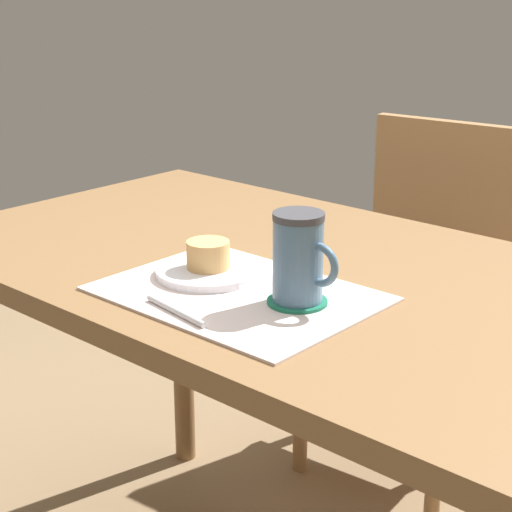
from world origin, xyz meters
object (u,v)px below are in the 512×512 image
Objects in this scene: wooden_chair at (420,280)px; pastry at (208,255)px; pastry_plate at (208,272)px; dining_table at (274,310)px; coffee_mug at (299,257)px.

wooden_chair is 0.90m from pastry.
dining_table is at bearing 78.65° from pastry_plate.
wooden_chair is 0.89m from pastry_plate.
coffee_mug is (0.15, -0.12, 0.16)m from dining_table.
wooden_chair reaches higher than dining_table.
coffee_mug reaches higher than wooden_chair.
pastry is (0.00, 0.00, 0.03)m from pastry_plate.
pastry_plate is 0.19m from coffee_mug.
pastry_plate is (0.12, -0.84, 0.27)m from wooden_chair.
wooden_chair is at bearing 109.38° from coffee_mug.
pastry is (0.12, -0.84, 0.30)m from wooden_chair.
dining_table is at bearing 95.50° from wooden_chair.
coffee_mug reaches higher than pastry_plate.
wooden_chair is 12.61× the size of pastry.
pastry reaches higher than pastry_plate.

